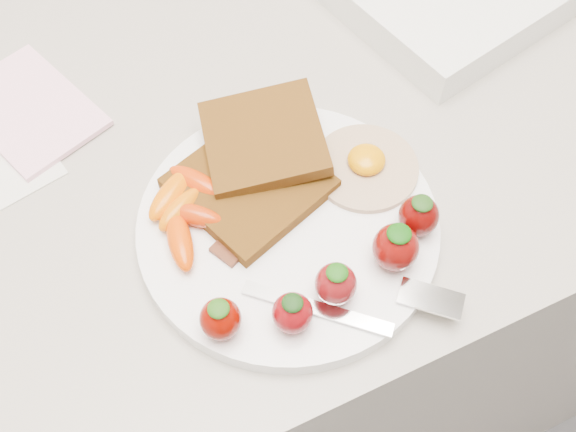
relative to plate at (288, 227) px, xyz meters
name	(u,v)px	position (x,y,z in m)	size (l,w,h in m)	color
counter	(251,312)	(0.00, 0.14, -0.46)	(2.00, 0.60, 0.90)	gray
plate	(288,227)	(0.00, 0.00, 0.00)	(0.27, 0.27, 0.02)	white
toast_lower	(249,184)	(-0.02, 0.05, 0.02)	(0.12, 0.12, 0.01)	#371908
toast_upper	(264,138)	(0.01, 0.08, 0.03)	(0.11, 0.11, 0.01)	#4D300A
fried_egg	(366,165)	(0.09, 0.02, 0.01)	(0.12, 0.12, 0.02)	beige
bacon_strips	(265,206)	(-0.01, 0.02, 0.01)	(0.12, 0.10, 0.01)	black
baby_carrots	(184,208)	(-0.08, 0.05, 0.02)	(0.08, 0.11, 0.02)	#DE6703
strawberries	(343,270)	(0.02, -0.07, 0.03)	(0.23, 0.07, 0.05)	#6B0800
fork	(369,304)	(0.03, -0.10, 0.01)	(0.17, 0.11, 0.00)	silver
notepad	(28,109)	(-0.18, 0.24, 0.00)	(0.10, 0.15, 0.01)	#FFBAD2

